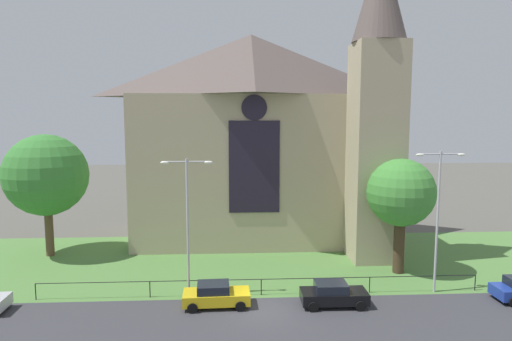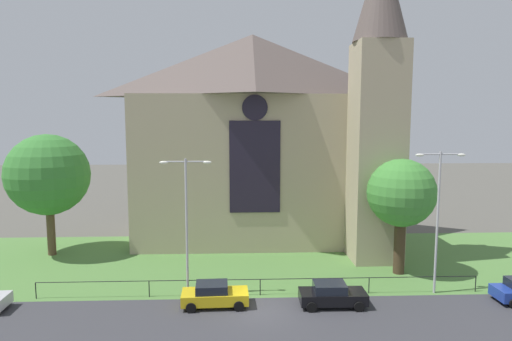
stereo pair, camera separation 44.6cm
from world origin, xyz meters
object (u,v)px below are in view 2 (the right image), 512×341
at_px(streetlamp_near, 186,211).
at_px(streetlamp_far, 438,206).
at_px(tree_right_near, 401,194).
at_px(tree_left_far, 48,175).
at_px(parked_car_yellow, 214,295).
at_px(church_building, 261,135).
at_px(parked_car_black, 332,295).

distance_m(streetlamp_near, streetlamp_far, 16.77).
bearing_deg(tree_right_near, streetlamp_near, -165.93).
xyz_separation_m(tree_left_far, parked_car_yellow, (14.81, -11.34, -6.31)).
xyz_separation_m(church_building, parked_car_yellow, (-3.77, -16.40, -9.53)).
bearing_deg(church_building, tree_left_far, -164.76).
height_order(tree_left_far, parked_car_yellow, tree_left_far).
bearing_deg(tree_right_near, tree_left_far, 168.46).
relative_size(tree_right_near, parked_car_black, 2.10).
distance_m(tree_right_near, tree_left_far, 29.30).
bearing_deg(tree_left_far, streetlamp_near, -37.11).
bearing_deg(streetlamp_far, parked_car_black, -166.30).
bearing_deg(streetlamp_near, tree_left_far, 142.89).
bearing_deg(tree_left_far, tree_right_near, -11.54).
height_order(tree_right_near, streetlamp_near, streetlamp_near).
bearing_deg(streetlamp_near, parked_car_black, -11.03).
xyz_separation_m(tree_left_far, streetlamp_far, (29.73, -9.80, -1.01)).
xyz_separation_m(parked_car_yellow, parked_car_black, (7.47, -0.28, 0.00)).
bearing_deg(streetlamp_near, tree_right_near, 14.07).
bearing_deg(streetlamp_far, streetlamp_near, 180.00).
bearing_deg(church_building, tree_right_near, -47.17).
xyz_separation_m(tree_left_far, parked_car_black, (22.27, -11.62, -6.31)).
relative_size(streetlamp_near, parked_car_black, 2.20).
height_order(streetlamp_near, streetlamp_far, streetlamp_far).
relative_size(tree_right_near, tree_left_far, 0.84).
bearing_deg(streetlamp_far, tree_left_far, 161.75).
height_order(streetlamp_near, parked_car_black, streetlamp_near).
relative_size(parked_car_yellow, parked_car_black, 1.01).
relative_size(church_building, parked_car_yellow, 6.09).
bearing_deg(church_building, streetlamp_far, -53.13).
height_order(streetlamp_near, parked_car_yellow, streetlamp_near).
bearing_deg(parked_car_black, church_building, 103.27).
distance_m(tree_right_near, streetlamp_near, 16.23).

